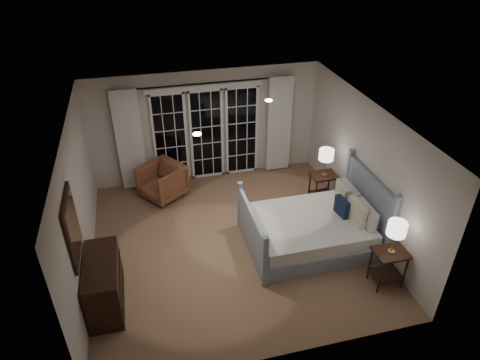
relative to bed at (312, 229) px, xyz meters
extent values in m
plane|color=#8A644A|center=(-1.42, 0.36, -0.33)|extent=(5.00, 5.00, 0.00)
plane|color=silver|center=(-1.42, 0.36, 2.17)|extent=(5.00, 5.00, 0.00)
cube|color=beige|center=(-3.92, 0.36, 0.92)|extent=(0.02, 5.00, 2.50)
cube|color=beige|center=(1.08, 0.36, 0.92)|extent=(0.02, 5.00, 2.50)
cube|color=beige|center=(-1.42, 2.86, 0.92)|extent=(5.00, 0.02, 2.50)
cube|color=beige|center=(-1.42, -2.14, 0.92)|extent=(5.00, 0.02, 2.50)
cube|color=black|center=(-2.22, 2.83, 0.72)|extent=(0.66, 0.02, 2.02)
cube|color=black|center=(-1.42, 2.83, 0.72)|extent=(0.66, 0.02, 2.02)
cube|color=black|center=(-0.62, 2.83, 0.72)|extent=(0.66, 0.02, 2.02)
cube|color=white|center=(-1.42, 2.81, 1.82)|extent=(2.50, 0.04, 0.10)
cylinder|color=black|center=(-1.42, 2.76, 1.92)|extent=(3.50, 0.03, 0.03)
cube|color=silver|center=(-3.07, 2.74, 0.82)|extent=(0.55, 0.10, 2.25)
cube|color=silver|center=(0.23, 2.74, 0.82)|extent=(0.55, 0.10, 2.25)
cylinder|color=white|center=(-0.62, 0.96, 2.16)|extent=(0.12, 0.12, 0.01)
cylinder|color=white|center=(-2.02, -0.04, 2.16)|extent=(0.12, 0.12, 0.01)
cube|color=gray|center=(-0.07, 0.00, -0.18)|extent=(2.06, 1.61, 0.30)
cube|color=silver|center=(-0.07, 0.00, 0.10)|extent=(2.00, 1.55, 0.25)
cube|color=gray|center=(1.03, 0.00, 0.32)|extent=(0.06, 1.61, 1.31)
cube|color=gray|center=(-1.16, 0.00, 0.12)|extent=(0.06, 1.61, 0.91)
cube|color=silver|center=(0.83, -0.32, 0.40)|extent=(0.14, 0.60, 0.36)
cube|color=silver|center=(0.83, 0.32, 0.40)|extent=(0.14, 0.60, 0.36)
cube|color=beige|center=(0.67, -0.28, 0.45)|extent=(0.16, 0.46, 0.45)
cube|color=beige|center=(0.67, 0.28, 0.45)|extent=(0.16, 0.46, 0.45)
cube|color=#141C38|center=(0.53, 0.00, 0.39)|extent=(0.15, 0.35, 0.34)
cube|color=black|center=(0.79, -1.25, 0.32)|extent=(0.52, 0.41, 0.04)
cube|color=black|center=(0.79, -1.25, -0.14)|extent=(0.48, 0.37, 0.03)
cylinder|color=black|center=(0.57, -1.41, -0.01)|extent=(0.04, 0.04, 0.64)
cylinder|color=black|center=(1.00, -1.41, -0.01)|extent=(0.04, 0.04, 0.64)
cylinder|color=black|center=(0.57, -1.08, -0.01)|extent=(0.04, 0.04, 0.64)
cylinder|color=black|center=(1.00, -1.08, -0.01)|extent=(0.04, 0.04, 0.64)
cube|color=black|center=(0.71, 1.19, 0.32)|extent=(0.52, 0.41, 0.04)
cube|color=black|center=(0.71, 1.19, -0.14)|extent=(0.48, 0.37, 0.03)
cylinder|color=black|center=(0.49, 1.03, -0.01)|extent=(0.04, 0.04, 0.64)
cylinder|color=black|center=(0.93, 1.03, -0.01)|extent=(0.04, 0.04, 0.64)
cylinder|color=black|center=(0.49, 1.36, -0.01)|extent=(0.04, 0.04, 0.64)
cylinder|color=black|center=(0.93, 1.36, -0.01)|extent=(0.04, 0.04, 0.64)
cylinder|color=#B28B47|center=(0.79, -1.25, 0.35)|extent=(0.12, 0.12, 0.02)
cylinder|color=#B28B47|center=(0.79, -1.25, 0.53)|extent=(0.02, 0.02, 0.34)
cylinder|color=white|center=(0.79, -1.25, 0.81)|extent=(0.30, 0.30, 0.22)
cylinder|color=#B28B47|center=(0.71, 1.19, 0.35)|extent=(0.12, 0.12, 0.02)
cylinder|color=#B28B47|center=(0.71, 1.19, 0.53)|extent=(0.02, 0.02, 0.34)
cylinder|color=white|center=(0.71, 1.19, 0.81)|extent=(0.30, 0.30, 0.22)
imported|color=brown|center=(-2.51, 2.23, 0.05)|extent=(1.14, 1.13, 0.75)
cube|color=black|center=(-3.65, -0.59, 0.09)|extent=(0.50, 1.19, 0.84)
cube|color=black|center=(-3.39, -0.59, -0.05)|extent=(0.01, 1.17, 0.01)
cube|color=black|center=(-3.39, -0.59, 0.23)|extent=(0.01, 1.17, 0.01)
cube|color=black|center=(-3.89, -0.59, 1.22)|extent=(0.04, 0.85, 1.00)
cube|color=white|center=(-3.86, -0.59, 1.22)|extent=(0.01, 0.73, 0.88)
camera|label=1|loc=(-2.77, -5.63, 4.87)|focal=32.00mm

